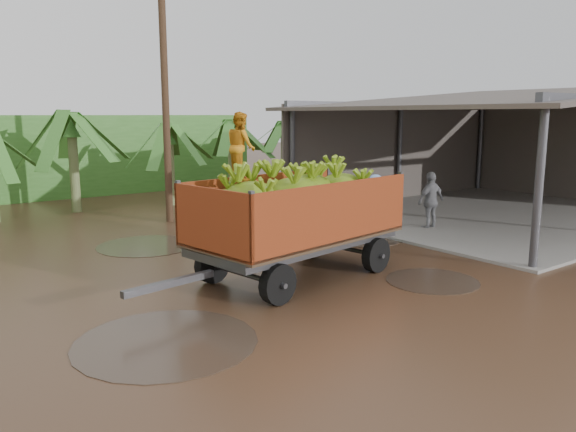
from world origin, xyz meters
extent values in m
plane|color=black|center=(0.00, 0.00, 0.00)|extent=(100.00, 100.00, 0.00)
cube|color=gray|center=(11.00, 1.00, 0.04)|extent=(12.00, 10.00, 0.08)
cube|color=#383330|center=(11.00, 1.00, 4.25)|extent=(12.78, 10.80, 1.01)
cube|color=#383330|center=(11.00, 5.90, 2.00)|extent=(12.00, 0.12, 4.00)
cube|color=#2D661E|center=(-2.00, 16.00, 1.80)|extent=(22.00, 3.00, 3.60)
cube|color=#47474C|center=(-2.87, -1.34, 0.59)|extent=(1.92, 0.42, 0.13)
imported|color=#C47917|center=(-0.72, -0.42, 2.96)|extent=(0.69, 0.81, 1.44)
imported|color=#80ACE9|center=(4.19, 0.50, 0.99)|extent=(0.79, 0.58, 1.98)
imported|color=gray|center=(7.12, 0.83, 0.93)|extent=(1.11, 0.50, 1.85)
cylinder|color=#47301E|center=(1.08, 7.11, 4.36)|extent=(0.24, 0.24, 8.73)
camera|label=1|loc=(-7.04, -10.50, 3.62)|focal=35.00mm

